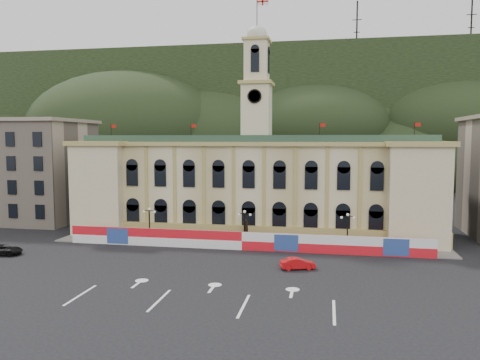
% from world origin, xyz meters
% --- Properties ---
extents(ground, '(260.00, 260.00, 0.00)m').
position_xyz_m(ground, '(0.00, 0.00, 0.00)').
color(ground, black).
rests_on(ground, ground).
extents(lane_markings, '(26.00, 10.00, 0.02)m').
position_xyz_m(lane_markings, '(0.00, -5.00, 0.00)').
color(lane_markings, white).
rests_on(lane_markings, ground).
extents(hill_ridge, '(230.00, 80.00, 64.00)m').
position_xyz_m(hill_ridge, '(0.03, 121.99, 19.48)').
color(hill_ridge, black).
rests_on(hill_ridge, ground).
extents(city_hall, '(56.20, 17.60, 37.10)m').
position_xyz_m(city_hall, '(0.00, 27.63, 7.85)').
color(city_hall, beige).
rests_on(city_hall, ground).
extents(side_building_left, '(21.00, 17.00, 18.60)m').
position_xyz_m(side_building_left, '(-43.00, 30.93, 9.33)').
color(side_building_left, '#B7A38D').
rests_on(side_building_left, ground).
extents(hoarding_fence, '(50.00, 0.44, 2.50)m').
position_xyz_m(hoarding_fence, '(0.06, 15.07, 1.25)').
color(hoarding_fence, red).
rests_on(hoarding_fence, ground).
extents(pavement, '(56.00, 5.50, 0.16)m').
position_xyz_m(pavement, '(0.00, 17.75, 0.08)').
color(pavement, slate).
rests_on(pavement, ground).
extents(statue, '(1.40, 1.40, 3.72)m').
position_xyz_m(statue, '(0.00, 18.00, 1.19)').
color(statue, '#595651').
rests_on(statue, ground).
extents(lamp_left, '(1.96, 0.44, 5.15)m').
position_xyz_m(lamp_left, '(-14.00, 17.00, 3.07)').
color(lamp_left, black).
rests_on(lamp_left, ground).
extents(lamp_center, '(1.96, 0.44, 5.15)m').
position_xyz_m(lamp_center, '(0.00, 17.00, 3.07)').
color(lamp_center, black).
rests_on(lamp_center, ground).
extents(lamp_right, '(1.96, 0.44, 5.15)m').
position_xyz_m(lamp_right, '(14.00, 17.00, 3.07)').
color(lamp_right, black).
rests_on(lamp_right, ground).
extents(red_sedan, '(3.76, 4.89, 1.34)m').
position_xyz_m(red_sedan, '(8.02, 6.95, 0.67)').
color(red_sedan, red).
rests_on(red_sedan, ground).
extents(black_suv, '(4.23, 5.74, 1.34)m').
position_xyz_m(black_suv, '(-30.00, 6.53, 0.67)').
color(black_suv, black).
rests_on(black_suv, ground).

